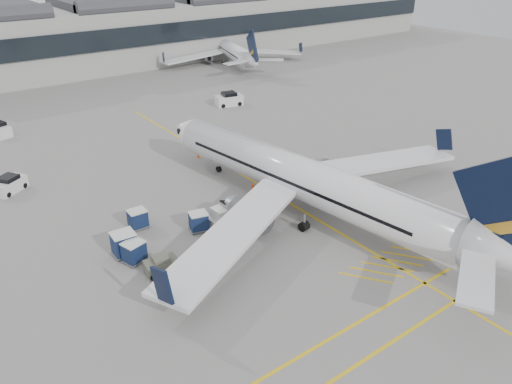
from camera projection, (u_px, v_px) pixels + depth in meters
ground at (234, 266)px, 38.12m from camera, size 220.00×220.00×0.00m
terminal at (1, 43)px, 86.87m from camera, size 200.00×20.45×12.40m
apron_markings at (260, 185)px, 50.58m from camera, size 0.25×60.00×0.01m
airliner_main at (308, 181)px, 44.17m from camera, size 36.71×40.34×10.76m
airliner_far at (231, 50)px, 99.68m from camera, size 27.80×30.81×8.42m
belt_loader at (230, 215)px, 43.86m from camera, size 5.27×2.01×2.13m
baggage_cart_a at (199, 221)px, 42.44m from camera, size 1.87×1.67×1.68m
baggage_cart_b at (138, 218)px, 42.82m from camera, size 1.64×1.36×1.70m
baggage_cart_c at (134, 251)px, 38.27m from camera, size 1.97×1.77×1.75m
baggage_cart_d at (124, 243)px, 39.07m from camera, size 1.97×1.65×1.98m
ramp_agent_a at (253, 192)px, 47.55m from camera, size 0.71×0.64×1.62m
ramp_agent_b at (249, 207)px, 44.88m from camera, size 1.02×1.01×1.66m
pushback_tug at (161, 265)px, 37.21m from camera, size 2.58×1.77×1.36m
safety_cone_nose at (199, 155)px, 56.95m from camera, size 0.39×0.39×0.54m
safety_cone_engine at (340, 185)px, 50.00m from camera, size 0.38×0.38×0.52m
service_van_left at (10, 185)px, 49.07m from camera, size 3.61×3.18×1.67m
service_van_right at (229, 100)px, 74.49m from camera, size 4.25×2.78×2.01m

